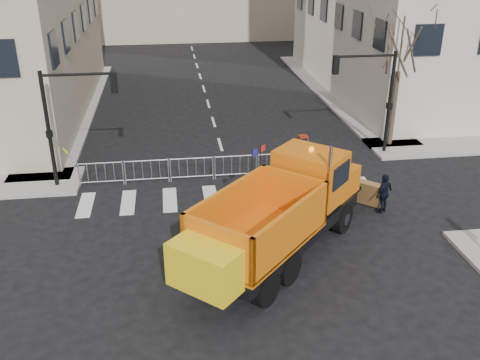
{
  "coord_description": "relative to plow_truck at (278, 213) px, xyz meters",
  "views": [
    {
      "loc": [
        -2.72,
        -15.67,
        10.54
      ],
      "look_at": [
        -0.2,
        2.5,
        2.15
      ],
      "focal_mm": 40.0,
      "sensor_mm": 36.0,
      "label": 1
    }
  ],
  "objects": [
    {
      "name": "cop_c",
      "position": [
        5.06,
        2.79,
        -0.94
      ],
      "size": [
        1.07,
        0.92,
        1.72
      ],
      "primitive_type": "imported",
      "rotation": [
        0.0,
        0.0,
        3.74
      ],
      "color": "black",
      "rests_on": "ground"
    },
    {
      "name": "sidewalk_back",
      "position": [
        -0.84,
        8.14,
        -1.72
      ],
      "size": [
        64.0,
        5.0,
        0.15
      ],
      "primitive_type": "cube",
      "color": "gray",
      "rests_on": "ground"
    },
    {
      "name": "traffic_light_left",
      "position": [
        -8.84,
        7.14,
        0.9
      ],
      "size": [
        0.18,
        0.18,
        5.4
      ],
      "primitive_type": "cylinder",
      "color": "black",
      "rests_on": "ground"
    },
    {
      "name": "street_tree",
      "position": [
        8.36,
        10.14,
        1.95
      ],
      "size": [
        3.0,
        3.0,
        7.5
      ],
      "primitive_type": null,
      "color": "#382B21",
      "rests_on": "ground"
    },
    {
      "name": "worker",
      "position": [
        -9.12,
        9.33,
        -0.82
      ],
      "size": [
        1.23,
        1.01,
        1.65
      ],
      "primitive_type": "imported",
      "rotation": [
        0.0,
        0.0,
        0.44
      ],
      "color": "yellow",
      "rests_on": "sidewalk_back"
    },
    {
      "name": "plow_truck",
      "position": [
        0.0,
        0.0,
        0.0
      ],
      "size": [
        9.11,
        9.54,
        4.05
      ],
      "rotation": [
        0.0,
        0.0,
        0.83
      ],
      "color": "black",
      "rests_on": "ground"
    },
    {
      "name": "traffic_light_right",
      "position": [
        7.66,
        9.14,
        0.9
      ],
      "size": [
        0.18,
        0.18,
        5.4
      ],
      "primitive_type": "cylinder",
      "color": "black",
      "rests_on": "ground"
    },
    {
      "name": "ground",
      "position": [
        -0.84,
        -0.36,
        -1.8
      ],
      "size": [
        120.0,
        120.0,
        0.0
      ],
      "primitive_type": "plane",
      "color": "black",
      "rests_on": "ground"
    },
    {
      "name": "crowd_barriers",
      "position": [
        -1.59,
        7.24,
        -1.25
      ],
      "size": [
        12.6,
        0.6,
        1.1
      ],
      "primitive_type": null,
      "color": "#9EA0A5",
      "rests_on": "ground"
    },
    {
      "name": "cop_a",
      "position": [
        2.68,
        4.41,
        -0.88
      ],
      "size": [
        0.8,
        0.73,
        1.84
      ],
      "primitive_type": "imported",
      "rotation": [
        0.0,
        0.0,
        3.71
      ],
      "color": "black",
      "rests_on": "ground"
    },
    {
      "name": "cop_b",
      "position": [
        3.71,
        4.0,
        -0.82
      ],
      "size": [
        1.1,
        0.94,
        1.97
      ],
      "primitive_type": "imported",
      "rotation": [
        0.0,
        0.0,
        3.37
      ],
      "color": "black",
      "rests_on": "ground"
    },
    {
      "name": "newspaper_box",
      "position": [
        3.18,
        9.06,
        -1.1
      ],
      "size": [
        0.48,
        0.43,
        1.1
      ],
      "primitive_type": "cube",
      "rotation": [
        0.0,
        0.0,
        0.07
      ],
      "color": "maroon",
      "rests_on": "sidewalk_back"
    }
  ]
}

